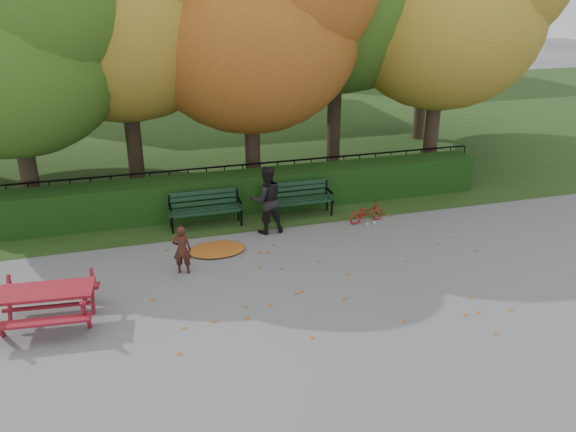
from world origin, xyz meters
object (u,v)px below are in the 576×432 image
object	(u,v)px
tree_c	(264,16)
bicycle	(367,212)
tree_a	(16,35)
bench_left	(205,206)
tree_e	(458,4)
bench_right	(297,197)
child	(182,250)
adult	(267,200)
picnic_table	(45,298)

from	to	relation	value
tree_c	bicycle	world-z (taller)	tree_c
tree_a	bench_left	distance (m)	5.89
tree_e	bench_left	distance (m)	9.29
tree_e	bench_right	size ratio (longest dim) A/B	4.53
child	tree_e	bearing A→B (deg)	-137.80
tree_a	adult	bearing A→B (deg)	-26.95
bench_left	bench_right	bearing A→B (deg)	0.00
child	bicycle	bearing A→B (deg)	-148.23
tree_c	bench_right	bearing A→B (deg)	-83.30
picnic_table	child	bearing A→B (deg)	32.96
tree_a	child	size ratio (longest dim) A/B	7.06
tree_c	bench_left	distance (m)	5.31
picnic_table	adult	xyz separation A→B (m)	(4.72, 2.85, 0.29)
bench_right	tree_a	bearing A→B (deg)	163.39
tree_e	bench_left	size ratio (longest dim) A/B	4.53
child	bench_right	bearing A→B (deg)	-128.86
bench_right	picnic_table	world-z (taller)	bench_right
tree_c	adult	distance (m)	5.08
tree_c	tree_e	distance (m)	5.70
bench_right	child	distance (m)	3.98
tree_a	tree_c	size ratio (longest dim) A/B	0.94
tree_a	bench_right	distance (m)	7.69
bench_left	bicycle	distance (m)	4.06
child	adult	distance (m)	2.70
bench_left	bicycle	xyz separation A→B (m)	(3.95, -0.92, -0.26)
tree_e	child	distance (m)	10.72
tree_a	bicycle	size ratio (longest dim) A/B	7.44
tree_c	bench_right	distance (m)	4.87
tree_a	child	xyz separation A→B (m)	(3.06, -4.22, -3.99)
bench_left	adult	size ratio (longest dim) A/B	1.07
picnic_table	adult	world-z (taller)	adult
bench_right	picnic_table	size ratio (longest dim) A/B	1.01
bicycle	tree_e	bearing A→B (deg)	-63.26
tree_a	bicycle	xyz separation A→B (m)	(7.84, -2.79, -4.26)
bench_right	bicycle	distance (m)	1.82
bench_right	adult	world-z (taller)	adult
tree_c	child	xyz separation A→B (m)	(-2.96, -4.60, -4.29)
child	adult	xyz separation A→B (m)	(2.20, 1.54, 0.31)
tree_a	bench_left	size ratio (longest dim) A/B	4.16
bench_right	adult	bearing A→B (deg)	-141.94
adult	child	bearing A→B (deg)	32.79
tree_a	child	distance (m)	6.56
tree_c	tree_e	world-z (taller)	tree_e
child	bicycle	distance (m)	4.99
tree_a	bench_right	xyz separation A→B (m)	(6.29, -1.88, -4.00)
tree_e	bicycle	distance (m)	6.87
tree_a	child	world-z (taller)	tree_a
adult	bicycle	distance (m)	2.64
bench_right	picnic_table	xyz separation A→B (m)	(-5.74, -3.65, 0.03)
bicycle	adult	bearing A→B (deg)	76.52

